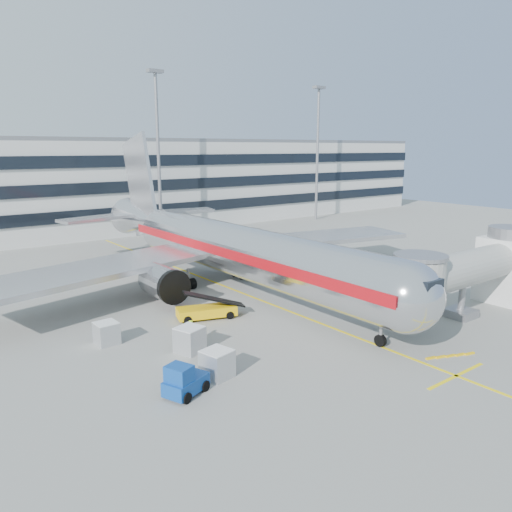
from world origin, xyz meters
TOP-DOWN VIEW (x-y plane):
  - ground at (0.00, 0.00)m, footprint 180.00×180.00m
  - lead_in_line at (0.00, 10.00)m, footprint 0.25×70.00m
  - stop_bar at (0.00, -14.00)m, footprint 6.00×0.25m
  - main_jet at (0.00, 11.72)m, footprint 50.95×48.70m
  - jet_bridge at (12.18, -8.00)m, footprint 17.80×4.50m
  - terminal at (0.00, 57.95)m, footprint 150.00×24.25m
  - light_mast_centre at (8.00, 42.00)m, footprint 2.40×1.20m
  - light_mast_east at (42.00, 42.00)m, footprint 2.40×1.20m
  - belt_loader at (-6.73, 4.79)m, footprint 5.29×3.22m
  - baggage_tug at (-14.84, -5.81)m, footprint 3.02×2.45m
  - cargo_container_left at (-12.04, -4.99)m, footprint 2.00×2.00m
  - cargo_container_right at (-15.46, 4.48)m, footprint 1.60×1.60m
  - cargo_container_front at (-11.38, -0.47)m, footprint 2.15×2.15m
  - ramp_worker at (-10.47, 0.81)m, footprint 0.76×0.65m

SIDE VIEW (x-z plane):
  - ground at x=0.00m, z-range 0.00..0.00m
  - lead_in_line at x=0.00m, z-range 0.00..0.01m
  - stop_bar at x=0.00m, z-range 0.00..0.01m
  - belt_loader at x=-6.73m, z-range -0.54..1.94m
  - cargo_container_right at x=-15.46m, z-range 0.00..1.63m
  - baggage_tug at x=-14.84m, z-range -0.13..1.86m
  - ramp_worker at x=-10.47m, z-range 0.00..1.75m
  - cargo_container_left at x=-12.04m, z-range 0.00..1.78m
  - cargo_container_front at x=-11.38m, z-range 0.01..1.81m
  - jet_bridge at x=12.18m, z-range 0.37..7.37m
  - main_jet at x=0.00m, z-range -3.79..12.26m
  - terminal at x=0.00m, z-range 0.00..15.60m
  - light_mast_centre at x=8.00m, z-range 2.15..27.60m
  - light_mast_east at x=42.00m, z-range 2.15..27.60m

